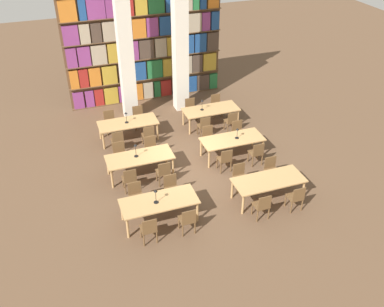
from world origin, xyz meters
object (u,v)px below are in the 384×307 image
pillar_center (180,39)px  chair_6 (296,197)px  chair_15 (238,132)px  chair_23 (216,104)px  desk_lamp_0 (156,194)px  chair_22 (231,121)px  chair_13 (209,137)px  chair_21 (191,108)px  desk_lamp_3 (126,116)px  chair_5 (240,176)px  reading_table_2 (140,158)px  chair_10 (164,172)px  chair_18 (148,135)px  desk_lamp_2 (237,131)px  chair_17 (110,121)px  pillar_left (125,45)px  chair_16 (118,140)px  reading_table_3 (232,140)px  chair_19 (139,116)px  desk_lamp_1 (136,148)px  chair_14 (257,153)px  reading_table_4 (128,124)px  chair_8 (130,179)px  chair_11 (151,148)px  chair_9 (120,154)px  chair_2 (188,220)px  reading_table_0 (159,203)px  chair_12 (225,159)px  chair_20 (204,126)px  chair_0 (149,229)px  chair_1 (136,195)px  chair_7 (271,169)px

pillar_center → chair_6: bearing=-81.7°
chair_15 → chair_23: size_ratio=1.00×
desk_lamp_0 → chair_22: (4.09, 4.01, -0.55)m
chair_13 → chair_21: size_ratio=1.00×
pillar_center → desk_lamp_3: bearing=-146.1°
chair_5 → reading_table_2: size_ratio=0.40×
chair_10 → chair_18: same height
desk_lamp_2 → chair_17: size_ratio=0.46×
pillar_left → chair_16: size_ratio=6.81×
chair_6 → reading_table_3: (-0.59, 3.29, 0.17)m
chair_22 → chair_13: bearing=-146.7°
chair_16 → chair_19: (1.13, 1.50, 0.00)m
chair_19 → pillar_left: bearing=-84.7°
desk_lamp_1 → chair_14: size_ratio=0.54×
reading_table_4 → chair_17: chair_17 is taller
pillar_left → chair_10: size_ratio=6.81×
chair_8 → chair_11: size_ratio=1.00×
reading_table_4 → chair_23: 3.91m
chair_8 → chair_18: 2.68m
reading_table_2 → desk_lamp_2: size_ratio=5.41×
chair_9 → chair_17: same height
chair_8 → reading_table_4: chair_8 is taller
chair_6 → reading_table_2: chair_6 is taller
reading_table_4 → chair_17: size_ratio=2.48×
pillar_center → reading_table_4: pillar_center is taller
chair_2 → chair_23: bearing=61.3°
chair_22 → reading_table_0: bearing=-135.2°
chair_10 → chair_12: size_ratio=1.00×
chair_6 → chair_10: bearing=142.6°
chair_9 → chair_19: 2.68m
chair_17 → chair_18: same height
chair_2 → pillar_center: bearing=73.1°
desk_lamp_2 → chair_15: bearing=61.8°
reading_table_0 → chair_22: (3.99, 3.96, -0.17)m
desk_lamp_1 → chair_20: bearing=27.6°
chair_9 → desk_lamp_3: desk_lamp_3 is taller
chair_11 → chair_17: size_ratio=1.00×
desk_lamp_3 → chair_21: size_ratio=0.50×
chair_0 → chair_1: 1.50m
desk_lamp_3 → chair_7: bearing=-47.5°
reading_table_2 → chair_22: bearing=21.8°
chair_6 → chair_18: size_ratio=1.00×
pillar_center → chair_23: bearing=-43.2°
reading_table_0 → reading_table_4: 4.76m
chair_21 → chair_23: 1.12m
chair_0 → chair_19: 6.38m
chair_18 → desk_lamp_3: (-0.62, 0.74, 0.54)m
reading_table_3 → chair_14: size_ratio=2.48×
reading_table_0 → desk_lamp_2: 4.23m
pillar_left → chair_23: size_ratio=6.81×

